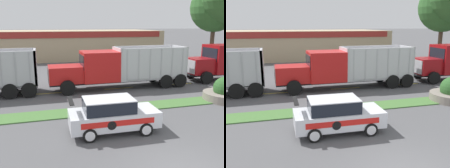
# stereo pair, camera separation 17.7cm
# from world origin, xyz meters

# --- Properties ---
(grass_verge) EXTENTS (120.00, 1.55, 0.06)m
(grass_verge) POSITION_xyz_m (0.00, 7.00, 0.03)
(grass_verge) COLOR #477538
(grass_verge) RESTS_ON ground_plane
(centre_line_3) EXTENTS (2.40, 0.14, 0.01)m
(centre_line_3) POSITION_xyz_m (-3.97, 11.77, 0.00)
(centre_line_3) COLOR yellow
(centre_line_3) RESTS_ON ground_plane
(centre_line_4) EXTENTS (2.40, 0.14, 0.01)m
(centre_line_4) POSITION_xyz_m (1.43, 11.77, 0.00)
(centre_line_4) COLOR yellow
(centre_line_4) RESTS_ON ground_plane
(centre_line_5) EXTENTS (2.40, 0.14, 0.01)m
(centre_line_5) POSITION_xyz_m (6.83, 11.77, 0.00)
(centre_line_5) COLOR yellow
(centre_line_5) RESTS_ON ground_plane
(dump_truck_trail) EXTENTS (10.94, 2.80, 3.32)m
(dump_truck_trail) POSITION_xyz_m (0.70, 12.06, 1.56)
(dump_truck_trail) COLOR black
(dump_truck_trail) RESTS_ON ground_plane
(rally_car) EXTENTS (4.20, 1.95, 1.70)m
(rally_car) POSITION_xyz_m (-1.36, 3.93, 0.85)
(rally_car) COLOR silver
(rally_car) RESTS_ON ground_plane
(store_building_backdrop) EXTENTS (33.89, 12.10, 4.11)m
(store_building_backdrop) POSITION_xyz_m (-3.56, 33.33, 2.06)
(store_building_backdrop) COLOR tan
(store_building_backdrop) RESTS_ON ground_plane
(tree_behind_centre) EXTENTS (5.90, 5.90, 11.44)m
(tree_behind_centre) POSITION_xyz_m (16.43, 20.40, 7.60)
(tree_behind_centre) COLOR brown
(tree_behind_centre) RESTS_ON ground_plane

